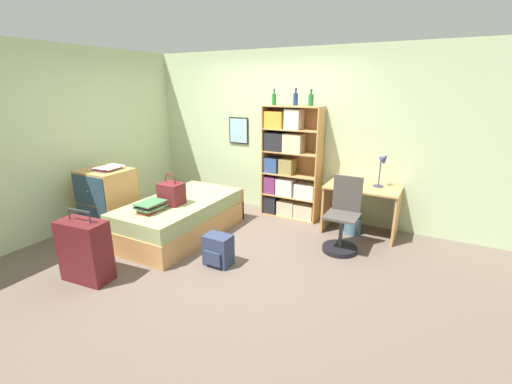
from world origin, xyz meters
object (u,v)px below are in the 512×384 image
Objects in this scene: bookcase at (288,167)px; backpack at (218,250)px; book_stack_on_bed at (150,206)px; bottle_clear at (311,100)px; desk_chair at (342,227)px; bed at (181,217)px; bottle_brown at (296,99)px; bottle_green at (274,99)px; handbag at (171,193)px; desk_lamp at (383,164)px; suitcase at (85,251)px; waste_bin at (353,225)px; magazine_pile_on_dresser at (108,168)px; dresser at (108,201)px; desk at (362,201)px.

bookcase reaches higher than backpack.
bottle_clear is at bearing 53.91° from book_stack_on_bed.
book_stack_on_bed is 2.47m from desk_chair.
bottle_brown reaches higher than bed.
bottle_green is 0.65× the size of backpack.
book_stack_on_bed is (-0.05, -0.34, -0.08)m from handbag.
desk_chair is (-0.31, -0.76, -0.71)m from desk_lamp.
bottle_brown is at bearing 66.87° from suitcase.
suitcase is at bearing -138.21° from desk_chair.
suitcase is 3.46× the size of bottle_clear.
waste_bin is at bearing 54.56° from backpack.
magazine_pile_on_dresser is 2.61m from bottle_green.
bookcase is 1.07m from bottle_green.
dresser is 3.29m from bottle_clear.
backpack is (-1.50, -1.84, -0.85)m from desk_lamp.
handbag is 2.09m from bottle_green.
backpack is (-0.40, -1.90, -1.67)m from bottle_clear.
magazine_pile_on_dresser is at bearing -153.14° from desk.
bottle_clear is (1.35, 1.58, 1.19)m from handbag.
handbag is 1.81× the size of waste_bin.
handbag is 1.13× the size of book_stack_on_bed.
bottle_clear is (0.56, 0.06, -0.00)m from bottle_green.
suitcase is at bearing -117.43° from bottle_clear.
magazine_pile_on_dresser is (-0.95, -0.37, 0.69)m from bed.
bottle_brown reaches higher than handbag.
desk_chair is (0.79, -0.82, -1.53)m from bottle_clear.
bottle_clear is (2.37, 1.81, 1.39)m from dresser.
dresser is 0.92× the size of desk.
magazine_pile_on_dresser is (-0.83, 1.08, 0.60)m from suitcase.
bottle_brown reaches higher than desk_chair.
magazine_pile_on_dresser is 3.05m from bottle_clear.
waste_bin is (2.15, 1.37, -0.55)m from handbag.
waste_bin is at bearing -142.14° from desk.
bed is 1.05× the size of bookcase.
bed is at bearing 152.83° from backpack.
desk_lamp is (2.46, 1.34, 0.78)m from bed.
desk_lamp is at bearing 50.75° from backpack.
dresser is at bearing -167.66° from handbag.
handbag is 1.02m from magazine_pile_on_dresser.
bottle_clear is 2.56m from backpack.
handbag is 2.30m from desk_chair.
bed is 4.95× the size of backpack.
suitcase is 1.45m from backpack.
desk_chair is at bearing 41.79° from suitcase.
bottle_clear is 1.93m from waste_bin.
bookcase is (1.98, 1.75, -0.14)m from magazine_pile_on_dresser.
handbag is at bearing -124.44° from bottle_brown.
bottle_clear is at bearing 169.97° from desk.
suitcase is (-0.12, -1.27, -0.32)m from handbag.
bottle_green is at bearing 179.92° from desk_lamp.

